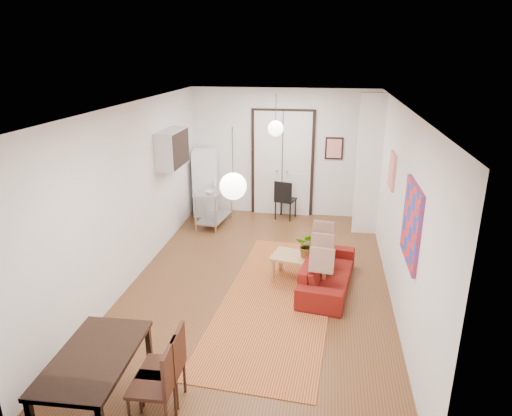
# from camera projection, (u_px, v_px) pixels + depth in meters

# --- Properties ---
(floor) EXTENTS (7.00, 7.00, 0.00)m
(floor) POSITION_uv_depth(u_px,v_px,m) (260.00, 282.00, 7.62)
(floor) COLOR brown
(floor) RESTS_ON ground
(ceiling) EXTENTS (4.20, 7.00, 0.02)m
(ceiling) POSITION_uv_depth(u_px,v_px,m) (260.00, 106.00, 6.67)
(ceiling) COLOR white
(ceiling) RESTS_ON wall_back
(wall_back) EXTENTS (4.20, 0.02, 2.90)m
(wall_back) POSITION_uv_depth(u_px,v_px,m) (283.00, 153.00, 10.41)
(wall_back) COLOR silver
(wall_back) RESTS_ON floor
(wall_front) EXTENTS (4.20, 0.02, 2.90)m
(wall_front) POSITION_uv_depth(u_px,v_px,m) (199.00, 325.00, 3.88)
(wall_front) COLOR silver
(wall_front) RESTS_ON floor
(wall_left) EXTENTS (0.02, 7.00, 2.90)m
(wall_left) POSITION_uv_depth(u_px,v_px,m) (133.00, 194.00, 7.46)
(wall_left) COLOR silver
(wall_left) RESTS_ON floor
(wall_right) EXTENTS (0.02, 7.00, 2.90)m
(wall_right) POSITION_uv_depth(u_px,v_px,m) (398.00, 207.00, 6.83)
(wall_right) COLOR silver
(wall_right) RESTS_ON floor
(double_doors) EXTENTS (1.44, 0.06, 2.50)m
(double_doors) POSITION_uv_depth(u_px,v_px,m) (282.00, 164.00, 10.45)
(double_doors) COLOR silver
(double_doors) RESTS_ON wall_back
(stub_partition) EXTENTS (0.50, 0.10, 2.90)m
(stub_partition) POSITION_uv_depth(u_px,v_px,m) (369.00, 166.00, 9.25)
(stub_partition) COLOR silver
(stub_partition) RESTS_ON floor
(wall_cabinet) EXTENTS (0.35, 1.00, 0.70)m
(wall_cabinet) POSITION_uv_depth(u_px,v_px,m) (172.00, 148.00, 8.68)
(wall_cabinet) COLOR silver
(wall_cabinet) RESTS_ON wall_left
(painting_popart) EXTENTS (0.05, 1.00, 1.00)m
(painting_popart) POSITION_uv_depth(u_px,v_px,m) (412.00, 224.00, 5.60)
(painting_popart) COLOR red
(painting_popart) RESTS_ON wall_right
(painting_abstract) EXTENTS (0.05, 0.50, 0.60)m
(painting_abstract) POSITION_uv_depth(u_px,v_px,m) (392.00, 171.00, 7.47)
(painting_abstract) COLOR white
(painting_abstract) RESTS_ON wall_right
(poster_back) EXTENTS (0.40, 0.03, 0.50)m
(poster_back) POSITION_uv_depth(u_px,v_px,m) (334.00, 148.00, 10.16)
(poster_back) COLOR red
(poster_back) RESTS_ON wall_back
(print_left) EXTENTS (0.03, 0.44, 0.54)m
(print_left) POSITION_uv_depth(u_px,v_px,m) (173.00, 141.00, 9.16)
(print_left) COLOR #A76D45
(print_left) RESTS_ON wall_left
(pendant_back) EXTENTS (0.30, 0.30, 0.80)m
(pendant_back) POSITION_uv_depth(u_px,v_px,m) (276.00, 128.00, 8.75)
(pendant_back) COLOR white
(pendant_back) RESTS_ON ceiling
(pendant_front) EXTENTS (0.30, 0.30, 0.80)m
(pendant_front) POSITION_uv_depth(u_px,v_px,m) (233.00, 186.00, 5.02)
(pendant_front) COLOR white
(pendant_front) RESTS_ON ceiling
(kilim_rug) EXTENTS (1.91, 4.43, 0.01)m
(kilim_rug) POSITION_uv_depth(u_px,v_px,m) (278.00, 298.00, 7.13)
(kilim_rug) COLOR #BB662E
(kilim_rug) RESTS_ON floor
(sofa) EXTENTS (1.89, 0.95, 0.53)m
(sofa) POSITION_uv_depth(u_px,v_px,m) (327.00, 272.00, 7.38)
(sofa) COLOR maroon
(sofa) RESTS_ON floor
(coffee_table) EXTENTS (1.07, 0.74, 0.43)m
(coffee_table) POSITION_uv_depth(u_px,v_px,m) (302.00, 260.00, 7.57)
(coffee_table) COLOR #AE7F52
(coffee_table) RESTS_ON floor
(potted_plant) EXTENTS (0.44, 0.40, 0.42)m
(potted_plant) POSITION_uv_depth(u_px,v_px,m) (308.00, 245.00, 7.47)
(potted_plant) COLOR #387032
(potted_plant) RESTS_ON coffee_table
(kitchen_counter) EXTENTS (0.68, 1.13, 0.82)m
(kitchen_counter) POSITION_uv_depth(u_px,v_px,m) (214.00, 202.00, 10.00)
(kitchen_counter) COLOR silver
(kitchen_counter) RESTS_ON floor
(bowl) EXTENTS (0.25, 0.25, 0.05)m
(bowl) POSITION_uv_depth(u_px,v_px,m) (210.00, 192.00, 9.62)
(bowl) COLOR silver
(bowl) RESTS_ON kitchen_counter
(soap_bottle) EXTENTS (0.10, 0.10, 0.17)m
(soap_bottle) POSITION_uv_depth(u_px,v_px,m) (214.00, 182.00, 10.12)
(soap_bottle) COLOR teal
(soap_bottle) RESTS_ON kitchen_counter
(fridge) EXTENTS (0.61, 0.61, 1.53)m
(fridge) POSITION_uv_depth(u_px,v_px,m) (206.00, 183.00, 10.57)
(fridge) COLOR white
(fridge) RESTS_ON floor
(dining_table) EXTENTS (0.82, 1.37, 0.74)m
(dining_table) POSITION_uv_depth(u_px,v_px,m) (95.00, 362.00, 4.65)
(dining_table) COLOR black
(dining_table) RESTS_ON floor
(dining_chair_near) EXTENTS (0.46, 0.63, 0.92)m
(dining_chair_near) POSITION_uv_depth(u_px,v_px,m) (164.00, 356.00, 4.93)
(dining_chair_near) COLOR #3C1E13
(dining_chair_near) RESTS_ON floor
(dining_chair_far) EXTENTS (0.46, 0.63, 0.92)m
(dining_chair_far) POSITION_uv_depth(u_px,v_px,m) (155.00, 372.00, 4.68)
(dining_chair_far) COLOR #3C1E13
(dining_chair_far) RESTS_ON floor
(black_side_chair) EXTENTS (0.51, 0.52, 0.91)m
(black_side_chair) POSITION_uv_depth(u_px,v_px,m) (286.00, 195.00, 10.45)
(black_side_chair) COLOR black
(black_side_chair) RESTS_ON floor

